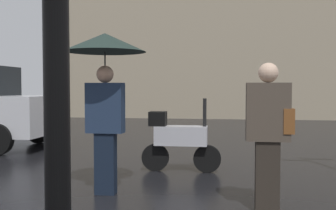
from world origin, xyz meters
name	(u,v)px	position (x,y,z in m)	size (l,w,h in m)	color
pedestrian_with_umbrella	(105,66)	(-0.80, 2.81, 1.70)	(1.08, 1.08, 2.12)	black
pedestrian_with_bag	(269,128)	(1.25, 2.34, 0.96)	(0.52, 0.24, 1.69)	#2A241E
parked_scooter	(178,139)	(-0.02, 4.34, 0.55)	(1.34, 0.32, 1.23)	black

